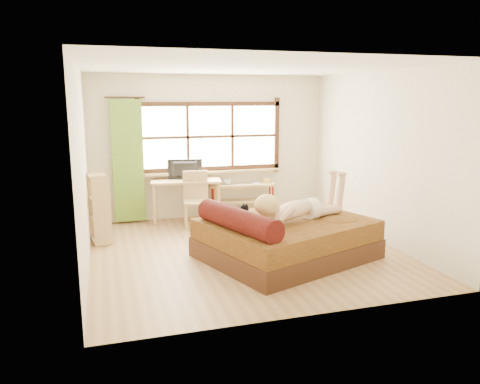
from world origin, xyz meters
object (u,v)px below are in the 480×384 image
object	(u,v)px
chair	(196,196)
desk	(186,185)
woman	(298,197)
bookshelf	(99,208)
bed	(284,237)
kitten	(237,213)
pipe_shelf	(243,192)

from	to	relation	value
chair	desk	bearing A→B (deg)	115.13
woman	bookshelf	distance (m)	3.16
bed	woman	size ratio (longest dim) A/B	1.73
desk	bookshelf	size ratio (longest dim) A/B	1.21
kitten	bookshelf	world-z (taller)	bookshelf
woman	bookshelf	world-z (taller)	woman
bed	desk	size ratio (longest dim) A/B	2.03
woman	bed	bearing A→B (deg)	151.30
bookshelf	pipe_shelf	bearing A→B (deg)	10.74
woman	desk	world-z (taller)	woman
chair	kitten	bearing A→B (deg)	-76.15
kitten	woman	bearing A→B (deg)	-29.71
woman	chair	bearing A→B (deg)	97.45
desk	chair	bearing A→B (deg)	-64.87
chair	pipe_shelf	bearing A→B (deg)	32.85
woman	bookshelf	bearing A→B (deg)	130.46
bed	bookshelf	world-z (taller)	bookshelf
woman	chair	distance (m)	2.36
bed	chair	size ratio (longest dim) A/B	2.73
kitten	pipe_shelf	distance (m)	2.55
desk	bookshelf	bearing A→B (deg)	-142.44
kitten	desk	xyz separation A→B (m)	(-0.32, 2.28, -0.00)
bed	pipe_shelf	world-z (taller)	bed
pipe_shelf	bookshelf	world-z (taller)	bookshelf
bed	pipe_shelf	size ratio (longest dim) A/B	2.08
bookshelf	woman	bearing A→B (deg)	-39.35
bed	desk	bearing A→B (deg)	92.35
chair	woman	bearing A→B (deg)	-54.82
woman	kitten	distance (m)	0.91
bed	pipe_shelf	xyz separation A→B (m)	(0.15, 2.52, 0.16)
woman	chair	xyz separation A→B (m)	(-1.07, 2.07, -0.34)
bed	kitten	distance (m)	0.78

